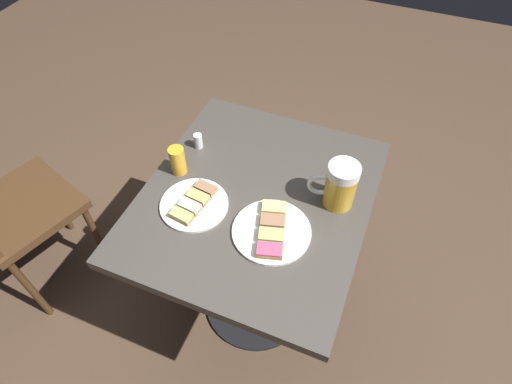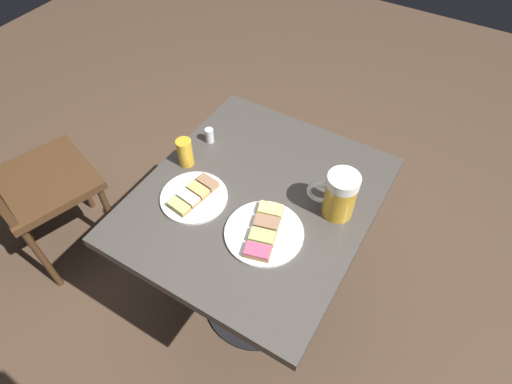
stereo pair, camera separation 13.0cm
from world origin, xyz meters
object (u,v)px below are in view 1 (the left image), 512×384
Objects in this scene: plate_far at (194,204)px; beer_mug at (340,185)px; beer_glass_small at (178,161)px; plate_near at (272,230)px; salt_shaker at (198,141)px.

beer_mug reaches higher than plate_far.
plate_far is 0.16m from beer_glass_small.
plate_near is 2.37× the size of beer_glass_small.
beer_glass_small is 1.84× the size of salt_shaker.
beer_mug is (-0.18, 0.14, 0.07)m from plate_near.
salt_shaker is at bearing -123.99° from plate_near.
beer_mug is 0.51m from salt_shaker.
plate_near is 4.34× the size of salt_shaker.
beer_mug is at bearing 83.14° from salt_shaker.
beer_glass_small is 0.13m from salt_shaker.
plate_near is 0.25m from plate_far.
salt_shaker reaches higher than plate_far.
plate_far is 2.14× the size of beer_glass_small.
salt_shaker is (-0.06, -0.50, -0.05)m from beer_mug.
salt_shaker is at bearing -155.98° from plate_far.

